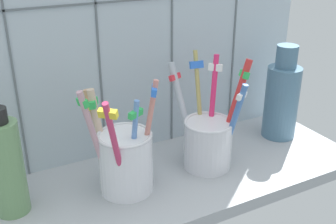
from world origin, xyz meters
The scene contains 6 objects.
counter_slab centered at (0.00, 0.00, 1.00)cm, with size 64.00×22.00×2.00cm, color #9EA3A8.
tile_wall_back centered at (0.00, 12.00, 22.50)cm, with size 64.00×2.20×45.00cm.
toothbrush_cup_left centered at (-7.29, 0.24, 7.24)cm, with size 11.36×11.08×17.15cm.
toothbrush_cup_right centered at (7.26, 0.34, 6.86)cm, with size 10.73×11.87×17.93cm.
ceramic_vase centered at (24.78, 2.97, 9.51)cm, with size 6.06×6.06×17.25cm.
soap_bottle centered at (-22.87, 2.50, 9.01)cm, with size 4.55×4.55×15.34cm.
Camera 1 is at (-26.01, -48.87, 37.77)cm, focal length 44.39 mm.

